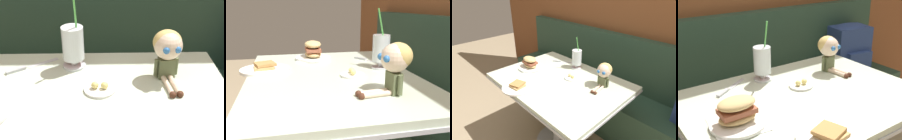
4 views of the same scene
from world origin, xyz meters
TOP-DOWN VIEW (x-y plane):
  - booth_bench at (0.00, 0.81)m, footprint 2.60×0.48m
  - milkshake_glass at (-0.06, 0.46)m, footprint 0.10×0.10m
  - butter_saucer at (0.05, 0.27)m, footprint 0.12×0.12m
  - butter_knife at (-0.27, 0.44)m, footprint 0.21×0.15m
  - seated_doll at (0.32, 0.36)m, footprint 0.12×0.22m

SIDE VIEW (x-z plane):
  - booth_bench at x=0.00m, z-range -0.17..0.83m
  - butter_knife at x=-0.27m, z-range 0.74..0.75m
  - butter_saucer at x=0.05m, z-range 0.73..0.77m
  - milkshake_glass at x=-0.06m, z-range 0.68..1.00m
  - seated_doll at x=0.32m, z-range 0.77..0.97m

